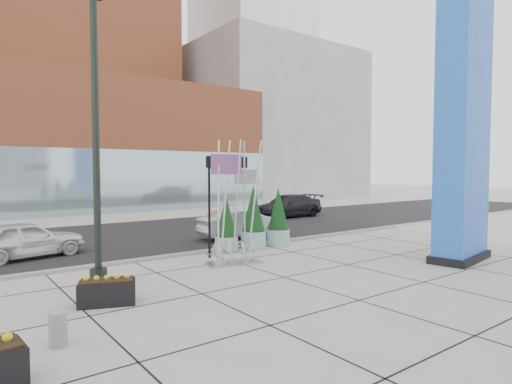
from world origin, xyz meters
TOP-DOWN VIEW (x-y plane):
  - ground at (0.00, 0.00)m, footprint 160.00×160.00m
  - street_asphalt at (0.00, 10.00)m, footprint 80.00×12.00m
  - curb_edge at (0.00, 4.00)m, footprint 80.00×0.30m
  - tower_podium at (1.00, 27.00)m, footprint 34.00×10.00m
  - tower_glass_front at (1.00, 22.20)m, footprint 34.00×0.60m
  - building_grey_parking at (26.00, 32.00)m, footprint 20.00×18.00m
  - building_pale_office at (36.00, 48.00)m, footprint 16.00×16.00m
  - blue_pylon at (8.00, -3.04)m, footprint 3.19×1.80m
  - lamp_post at (-4.06, 1.40)m, footprint 0.59×0.49m
  - public_art_sculpture at (0.84, 1.61)m, footprint 2.17×1.44m
  - concrete_bollard at (-5.97, -2.38)m, footprint 0.35×0.35m
  - overhead_street_sign at (1.36, 3.09)m, footprint 1.86×0.20m
  - round_planter_east at (4.60, 3.60)m, footprint 1.04×1.04m
  - round_planter_mid at (3.20, 3.60)m, footprint 1.09×1.09m
  - round_planter_west at (1.80, 3.60)m, footprint 0.95×0.95m
  - box_planter_north at (-4.38, -0.35)m, footprint 1.54×1.15m
  - car_white_west at (-5.08, 7.16)m, footprint 4.52×2.54m
  - car_silver_mid at (4.45, 6.17)m, footprint 4.55×1.90m
  - car_dark_east at (12.43, 11.89)m, footprint 5.58×2.35m

SIDE VIEW (x-z plane):
  - ground at x=0.00m, z-range 0.00..0.00m
  - street_asphalt at x=0.00m, z-range 0.00..0.02m
  - curb_edge at x=0.00m, z-range 0.00..0.12m
  - concrete_bollard at x=-5.97m, z-range 0.00..0.67m
  - box_planter_north at x=-4.38m, z-range -0.03..0.73m
  - car_white_west at x=-5.08m, z-range 0.00..1.45m
  - car_silver_mid at x=4.45m, z-range 0.00..1.46m
  - car_dark_east at x=12.43m, z-range 0.00..1.61m
  - round_planter_west at x=1.80m, z-range -0.06..2.30m
  - public_art_sculpture at x=0.84m, z-range -1.07..3.44m
  - round_planter_east at x=4.60m, z-range -0.07..2.53m
  - round_planter_mid at x=3.20m, z-range -0.07..2.66m
  - tower_glass_front at x=1.00m, z-range 0.00..5.00m
  - overhead_street_sign at x=1.36m, z-range 1.42..5.37m
  - lamp_post at x=-4.06m, z-range -0.80..8.02m
  - blue_pylon at x=8.00m, z-range -0.17..9.88m
  - tower_podium at x=1.00m, z-range 0.00..11.00m
  - building_grey_parking at x=26.00m, z-range 0.00..18.00m
  - building_pale_office at x=36.00m, z-range 0.00..55.00m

